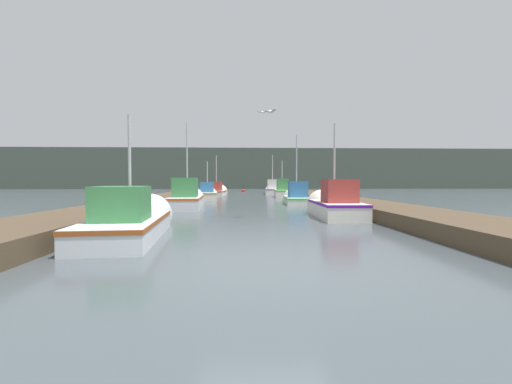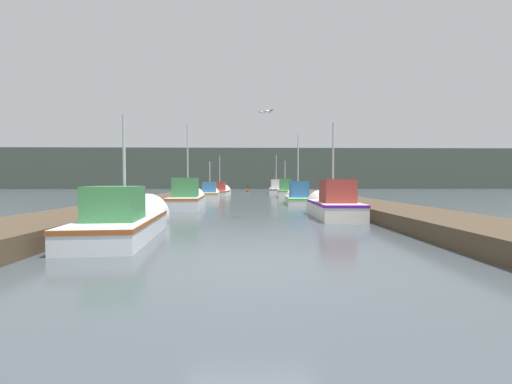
{
  "view_description": "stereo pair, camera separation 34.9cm",
  "coord_description": "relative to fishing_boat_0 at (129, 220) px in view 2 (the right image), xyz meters",
  "views": [
    {
      "loc": [
        -0.42,
        -5.78,
        1.49
      ],
      "look_at": [
        0.33,
        11.93,
        0.9
      ],
      "focal_mm": 24.0,
      "sensor_mm": 36.0,
      "label": 1
    },
    {
      "loc": [
        -0.07,
        -5.79,
        1.49
      ],
      "look_at": [
        0.33,
        11.93,
        0.9
      ],
      "focal_mm": 24.0,
      "sensor_mm": 36.0,
      "label": 2
    }
  ],
  "objects": [
    {
      "name": "ground_plane",
      "position": [
        3.41,
        -3.82,
        -0.39
      ],
      "size": [
        200.0,
        200.0,
        0.0
      ],
      "color": "#424C51"
    },
    {
      "name": "dock_left",
      "position": [
        -2.24,
        12.18,
        -0.16
      ],
      "size": [
        2.67,
        40.0,
        0.47
      ],
      "color": "#4C3D2B",
      "rests_on": "ground_plane"
    },
    {
      "name": "dock_right",
      "position": [
        9.06,
        12.18,
        -0.16
      ],
      "size": [
        2.67,
        40.0,
        0.47
      ],
      "color": "#4C3D2B",
      "rests_on": "ground_plane"
    },
    {
      "name": "distant_shore_ridge",
      "position": [
        3.41,
        60.69,
        3.35
      ],
      "size": [
        120.0,
        16.0,
        7.5
      ],
      "color": "#424C42",
      "rests_on": "ground_plane"
    },
    {
      "name": "fishing_boat_0",
      "position": [
        0.0,
        0.0,
        0.0
      ],
      "size": [
        2.07,
        5.65,
        3.73
      ],
      "rotation": [
        0.0,
        0.0,
        0.09
      ],
      "color": "silver",
      "rests_on": "ground_plane"
    },
    {
      "name": "fishing_boat_1",
      "position": [
        6.82,
        4.45,
        0.1
      ],
      "size": [
        1.68,
        4.71,
        4.27
      ],
      "rotation": [
        0.0,
        0.0,
        -0.02
      ],
      "color": "silver",
      "rests_on": "ground_plane"
    },
    {
      "name": "fishing_boat_2",
      "position": [
        -0.0,
        9.51,
        0.11
      ],
      "size": [
        1.87,
        5.96,
        5.05
      ],
      "rotation": [
        0.0,
        0.0,
        0.05
      ],
      "color": "silver",
      "rests_on": "ground_plane"
    },
    {
      "name": "fishing_boat_3",
      "position": [
        6.59,
        12.71,
        0.04
      ],
      "size": [
        1.79,
        5.05,
        4.93
      ],
      "rotation": [
        0.0,
        0.0,
        -0.06
      ],
      "color": "silver",
      "rests_on": "ground_plane"
    },
    {
      "name": "fishing_boat_4",
      "position": [
        0.23,
        18.16,
        0.04
      ],
      "size": [
        1.87,
        6.0,
        3.43
      ],
      "rotation": [
        0.0,
        0.0,
        0.07
      ],
      "color": "silver",
      "rests_on": "ground_plane"
    },
    {
      "name": "fishing_boat_5",
      "position": [
        6.69,
        21.62,
        0.13
      ],
      "size": [
        1.62,
        5.34,
        3.61
      ],
      "rotation": [
        0.0,
        0.0,
        -0.06
      ],
      "color": "silver",
      "rests_on": "ground_plane"
    },
    {
      "name": "fishing_boat_6",
      "position": [
        0.45,
        25.8,
        0.01
      ],
      "size": [
        2.1,
        4.86,
        4.65
      ],
      "rotation": [
        0.0,
        0.0,
        -0.08
      ],
      "color": "silver",
      "rests_on": "ground_plane"
    },
    {
      "name": "fishing_boat_7",
      "position": [
        6.51,
        29.35,
        0.1
      ],
      "size": [
        1.84,
        4.84,
        4.88
      ],
      "rotation": [
        0.0,
        0.0,
        -0.05
      ],
      "color": "silver",
      "rests_on": "ground_plane"
    },
    {
      "name": "mooring_piling_0",
      "position": [
        7.7,
        28.05,
        0.27
      ],
      "size": [
        0.3,
        0.3,
        1.32
      ],
      "color": "#473523",
      "rests_on": "ground_plane"
    },
    {
      "name": "mooring_piling_1",
      "position": [
        -0.89,
        12.96,
        0.2
      ],
      "size": [
        0.31,
        0.31,
        1.18
      ],
      "color": "#473523",
      "rests_on": "ground_plane"
    },
    {
      "name": "mooring_piling_2",
      "position": [
        -1.04,
        26.65,
        0.18
      ],
      "size": [
        0.31,
        0.31,
        1.13
      ],
      "color": "#473523",
      "rests_on": "ground_plane"
    },
    {
      "name": "mooring_piling_3",
      "position": [
        7.83,
        19.35,
        0.2
      ],
      "size": [
        0.36,
        0.36,
        1.17
      ],
      "color": "#473523",
      "rests_on": "ground_plane"
    },
    {
      "name": "channel_buoy",
      "position": [
        3.22,
        37.81,
        -0.26
      ],
      "size": [
        0.44,
        0.44,
        0.94
      ],
      "color": "red",
      "rests_on": "ground_plane"
    },
    {
      "name": "seagull_lead",
      "position": [
        4.09,
        8.18,
        4.64
      ],
      "size": [
        0.55,
        0.34,
        0.12
      ],
      "rotation": [
        0.0,
        0.0,
        2.71
      ],
      "color": "white"
    },
    {
      "name": "seagull_1",
      "position": [
        4.13,
        3.67,
        3.77
      ],
      "size": [
        0.45,
        0.49,
        0.12
      ],
      "rotation": [
        0.0,
        0.0,
        5.43
      ],
      "color": "white"
    }
  ]
}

